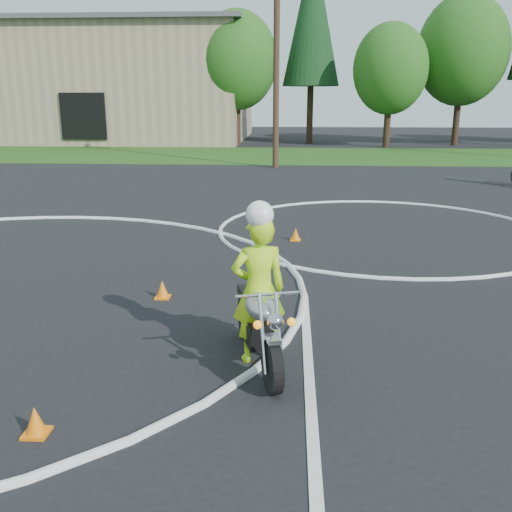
{
  "coord_description": "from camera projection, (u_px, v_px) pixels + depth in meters",
  "views": [
    {
      "loc": [
        5.75,
        -5.92,
        3.18
      ],
      "look_at": [
        5.29,
        1.53,
        1.1
      ],
      "focal_mm": 40.0,
      "sensor_mm": 36.0,
      "label": 1
    }
  ],
  "objects": [
    {
      "name": "grass_strip",
      "position": [
        192.0,
        155.0,
        32.84
      ],
      "size": [
        120.0,
        10.0,
        0.02
      ],
      "primitive_type": "cube",
      "color": "#1E4714",
      "rests_on": "ground"
    },
    {
      "name": "course_markings",
      "position": [
        103.0,
        269.0,
        10.94
      ],
      "size": [
        19.05,
        19.05,
        0.12
      ],
      "color": "silver",
      "rests_on": "ground"
    },
    {
      "name": "primary_motorcycle",
      "position": [
        259.0,
        324.0,
        6.89
      ],
      "size": [
        0.83,
        2.03,
        1.09
      ],
      "rotation": [
        0.0,
        0.0,
        0.28
      ],
      "color": "black",
      "rests_on": "ground"
    },
    {
      "name": "rider_primary_grp",
      "position": [
        259.0,
        286.0,
        6.9
      ],
      "size": [
        0.77,
        0.61,
        2.03
      ],
      "rotation": [
        0.0,
        0.0,
        0.28
      ],
      "color": "#B4E918",
      "rests_on": "ground"
    },
    {
      "name": "traffic_cones",
      "position": [
        198.0,
        284.0,
        9.65
      ],
      "size": [
        22.08,
        8.27,
        0.3
      ],
      "color": "orange",
      "rests_on": "ground"
    },
    {
      "name": "treeline",
      "position": [
        431.0,
        43.0,
        37.51
      ],
      "size": [
        38.2,
        8.1,
        14.52
      ],
      "color": "#382619",
      "rests_on": "ground"
    },
    {
      "name": "utility_poles",
      "position": [
        276.0,
        51.0,
        25.38
      ],
      "size": [
        41.6,
        1.12,
        10.0
      ],
      "color": "#473321",
      "rests_on": "ground"
    }
  ]
}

